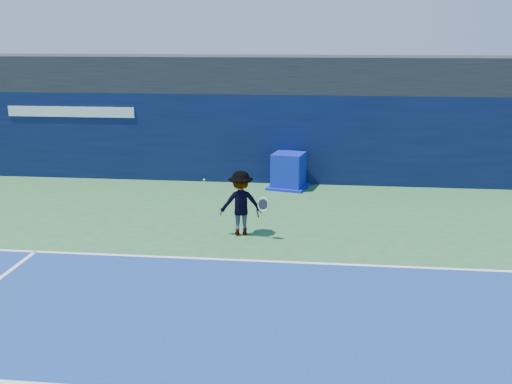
# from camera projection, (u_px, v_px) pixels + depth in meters

# --- Properties ---
(ground) EXTENTS (80.00, 80.00, 0.00)m
(ground) POSITION_uv_depth(u_px,v_px,m) (227.00, 326.00, 9.88)
(ground) COLOR #2E6636
(ground) RESTS_ON ground
(baseline) EXTENTS (24.00, 0.10, 0.01)m
(baseline) POSITION_uv_depth(u_px,v_px,m) (248.00, 260.00, 12.76)
(baseline) COLOR white
(baseline) RESTS_ON ground
(stadium_band) EXTENTS (36.00, 3.00, 1.20)m
(stadium_band) POSITION_uv_depth(u_px,v_px,m) (277.00, 73.00, 19.96)
(stadium_band) COLOR black
(stadium_band) RESTS_ON back_wall_assembly
(back_wall_assembly) EXTENTS (36.00, 1.03, 3.00)m
(back_wall_assembly) POSITION_uv_depth(u_px,v_px,m) (274.00, 137.00, 19.55)
(back_wall_assembly) COLOR #091336
(back_wall_assembly) RESTS_ON ground
(equipment_cart) EXTENTS (1.45, 1.45, 1.16)m
(equipment_cart) POSITION_uv_depth(u_px,v_px,m) (288.00, 172.00, 18.80)
(equipment_cart) COLOR #0B1A9D
(equipment_cart) RESTS_ON ground
(tennis_player) EXTENTS (1.33, 0.82, 1.65)m
(tennis_player) POSITION_uv_depth(u_px,v_px,m) (241.00, 203.00, 14.26)
(tennis_player) COLOR white
(tennis_player) RESTS_ON ground
(tennis_ball) EXTENTS (0.06, 0.06, 0.06)m
(tennis_ball) POSITION_uv_depth(u_px,v_px,m) (204.00, 180.00, 15.66)
(tennis_ball) COLOR #B3E319
(tennis_ball) RESTS_ON ground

